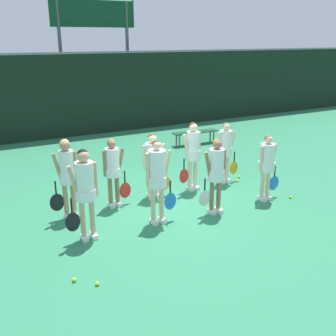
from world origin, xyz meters
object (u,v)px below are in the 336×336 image
at_px(scoreboard, 94,25).
at_px(tennis_ball_3, 291,197).
at_px(player_1, 157,175).
at_px(player_8, 226,148).
at_px(tennis_ball_0, 262,173).
at_px(player_3, 267,162).
at_px(player_6, 153,160).
at_px(tennis_ball_4, 239,177).
at_px(player_0, 85,186).
at_px(player_7, 193,151).
at_px(player_4, 67,172).
at_px(player_5, 113,168).
at_px(player_2, 216,170).
at_px(bench_courtside, 195,133).
at_px(tennis_ball_5, 238,181).
at_px(tennis_ball_1, 97,284).
at_px(tennis_ball_2, 74,280).

relative_size(scoreboard, tennis_ball_3, 77.53).
distance_m(player_1, player_8, 3.03).
xyz_separation_m(player_8, tennis_ball_0, (1.36, 0.03, -0.93)).
xyz_separation_m(player_3, player_6, (-2.31, 1.43, 0.01)).
distance_m(player_6, player_8, 2.17).
bearing_deg(tennis_ball_4, player_3, -105.40).
relative_size(player_0, player_7, 1.03).
relative_size(scoreboard, player_4, 3.09).
xyz_separation_m(player_3, player_5, (-3.35, 1.38, -0.00)).
bearing_deg(tennis_ball_0, player_5, -178.80).
relative_size(player_0, player_1, 1.00).
bearing_deg(tennis_ball_3, player_2, 173.57).
bearing_deg(player_3, player_1, 172.15).
relative_size(bench_courtside, player_6, 1.10).
bearing_deg(scoreboard, player_3, -84.98).
distance_m(player_2, player_3, 1.51).
xyz_separation_m(tennis_ball_0, tennis_ball_5, (-1.04, -0.21, 0.00)).
xyz_separation_m(tennis_ball_1, tennis_ball_3, (5.33, 1.15, 0.00)).
relative_size(player_5, player_6, 1.01).
distance_m(bench_courtside, tennis_ball_5, 4.12).
distance_m(player_6, tennis_ball_3, 3.49).
relative_size(player_7, tennis_ball_1, 25.24).
height_order(scoreboard, tennis_ball_2, scoreboard).
distance_m(player_3, player_5, 3.62).
bearing_deg(player_2, player_8, 50.98).
height_order(player_0, player_7, player_0).
bearing_deg(tennis_ball_0, player_2, -150.86).
height_order(tennis_ball_0, tennis_ball_4, tennis_ball_4).
bearing_deg(tennis_ball_2, player_0, 63.28).
xyz_separation_m(scoreboard, tennis_ball_3, (1.44, -9.92, -4.19)).
xyz_separation_m(tennis_ball_2, tennis_ball_3, (5.63, 0.87, -0.00)).
relative_size(player_4, player_6, 1.10).
relative_size(player_0, player_6, 1.13).
xyz_separation_m(player_2, player_4, (-2.92, 1.31, 0.04)).
height_order(player_5, player_6, player_5).
height_order(player_8, tennis_ball_2, player_8).
bearing_deg(tennis_ball_0, scoreboard, 104.22).
distance_m(player_1, player_4, 1.94).
height_order(player_4, tennis_ball_3, player_4).
height_order(scoreboard, player_8, scoreboard).
bearing_deg(player_2, player_6, 121.97).
height_order(player_4, player_6, player_4).
bearing_deg(player_7, player_5, 176.58).
xyz_separation_m(scoreboard, player_2, (-0.66, -9.68, -3.23)).
bearing_deg(player_7, player_0, -162.21).
xyz_separation_m(player_0, tennis_ball_1, (-0.36, -1.57, -1.06)).
distance_m(player_5, tennis_ball_1, 3.27).
bearing_deg(tennis_ball_0, player_0, -166.59).
relative_size(player_2, tennis_ball_4, 24.33).
relative_size(player_2, tennis_ball_0, 26.24).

